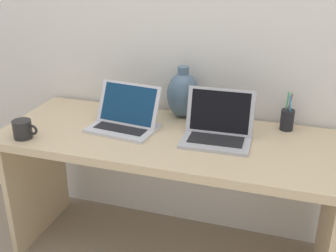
# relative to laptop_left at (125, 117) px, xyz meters

# --- Properties ---
(back_wall) EXTENTS (4.40, 0.04, 2.40)m
(back_wall) POSITION_rel_laptop_left_xyz_m (0.23, 0.33, 0.44)
(back_wall) COLOR silver
(back_wall) RESTS_ON ground
(desk) EXTENTS (1.60, 0.63, 0.70)m
(desk) POSITION_rel_laptop_left_xyz_m (0.23, -0.03, -0.20)
(desk) COLOR #D1B78C
(desk) RESTS_ON ground
(laptop_left) EXTENTS (0.34, 0.26, 0.21)m
(laptop_left) POSITION_rel_laptop_left_xyz_m (0.00, 0.00, 0.00)
(laptop_left) COLOR silver
(laptop_left) RESTS_ON desk
(laptop_right) EXTENTS (0.32, 0.24, 0.22)m
(laptop_right) POSITION_rel_laptop_left_xyz_m (0.45, 0.01, 0.00)
(laptop_right) COLOR #B2B2B7
(laptop_right) RESTS_ON desk
(green_vase) EXTENTS (0.16, 0.16, 0.27)m
(green_vase) POSITION_rel_laptop_left_xyz_m (0.23, 0.23, 0.07)
(green_vase) COLOR slate
(green_vase) RESTS_ON desk
(coffee_mug) EXTENTS (0.12, 0.09, 0.09)m
(coffee_mug) POSITION_rel_laptop_left_xyz_m (-0.41, -0.25, -0.01)
(coffee_mug) COLOR black
(coffee_mug) RESTS_ON desk
(pen_cup) EXTENTS (0.06, 0.06, 0.19)m
(pen_cup) POSITION_rel_laptop_left_xyz_m (0.75, 0.21, -0.00)
(pen_cup) COLOR black
(pen_cup) RESTS_ON desk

